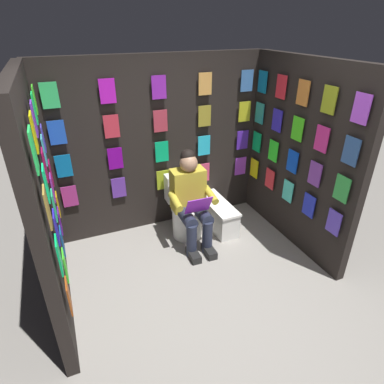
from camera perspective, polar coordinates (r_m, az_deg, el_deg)
ground_plane at (r=3.30m, az=6.24°, el=-21.39°), size 30.00×30.00×0.00m
display_wall_back at (r=4.15m, az=-5.69°, el=8.03°), size 2.76×0.14×2.18m
display_wall_left at (r=3.99m, az=18.21°, el=5.93°), size 0.14×1.85×2.18m
display_wall_right at (r=3.11m, az=-24.66°, el=-1.65°), size 0.14×1.85×2.18m
toilet at (r=4.19m, az=-1.23°, el=-3.24°), size 0.41×0.56×0.77m
person_reading at (r=3.87m, az=-0.09°, el=-1.38°), size 0.53×0.69×1.19m
comic_longbox_near at (r=4.40m, az=4.46°, el=-3.86°), size 0.28×0.79×0.36m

